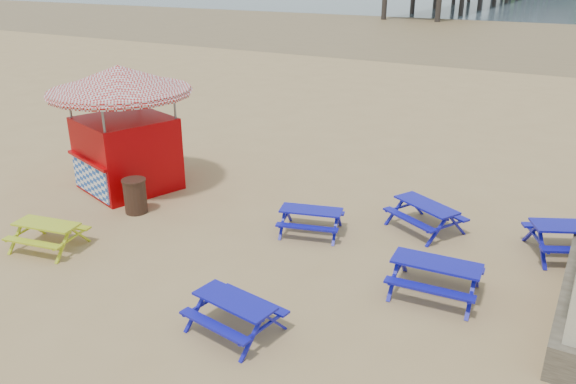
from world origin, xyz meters
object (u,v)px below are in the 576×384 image
Objects in this scene: picnic_table_blue_a at (311,221)px; ice_cream_kiosk at (123,113)px; litter_bin at (135,196)px; picnic_table_yellow at (48,236)px; picnic_table_blue_b at (425,217)px.

ice_cream_kiosk reaches higher than picnic_table_blue_a.
picnic_table_yellow is at bearing -96.16° from litter_bin.
picnic_table_yellow reaches higher than picnic_table_blue_a.
picnic_table_blue_a is at bearing -118.55° from picnic_table_blue_b.
ice_cream_kiosk is at bearing -141.80° from picnic_table_blue_b.
litter_bin reaches higher than picnic_table_yellow.
litter_bin is (0.30, 2.75, 0.17)m from picnic_table_yellow.
picnic_table_yellow is 2.77m from litter_bin.
picnic_table_blue_b is 1.21× the size of picnic_table_yellow.
picnic_table_blue_b is at bearing 28.03° from ice_cream_kiosk.
picnic_table_yellow is 4.78m from ice_cream_kiosk.
picnic_table_blue_b is 0.41× the size of ice_cream_kiosk.
picnic_table_blue_b reaches higher than picnic_table_blue_a.
ice_cream_kiosk is at bearing 139.29° from litter_bin.
picnic_table_blue_a is 0.85× the size of picnic_table_blue_b.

